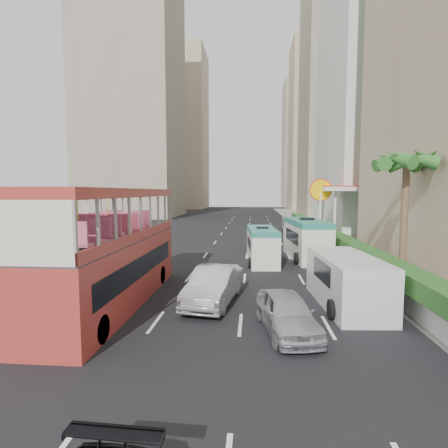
# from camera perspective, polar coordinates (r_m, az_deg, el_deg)

# --- Properties ---
(ground_plane) EXTENTS (200.00, 200.00, 0.00)m
(ground_plane) POSITION_cam_1_polar(r_m,az_deg,el_deg) (15.38, 4.48, -13.40)
(ground_plane) COLOR black
(ground_plane) RESTS_ON ground
(double_decker_bus) EXTENTS (2.50, 11.00, 5.06)m
(double_decker_bus) POSITION_cam_1_polar(r_m,az_deg,el_deg) (15.95, -17.59, -3.59)
(double_decker_bus) COLOR #AB322A
(double_decker_bus) RESTS_ON ground
(car_silver_lane_a) EXTENTS (2.41, 5.06, 1.60)m
(car_silver_lane_a) POSITION_cam_1_polar(r_m,az_deg,el_deg) (15.89, -1.69, -12.76)
(car_silver_lane_a) COLOR #BABCC1
(car_silver_lane_a) RESTS_ON ground
(car_silver_lane_b) EXTENTS (2.38, 4.34, 1.40)m
(car_silver_lane_b) POSITION_cam_1_polar(r_m,az_deg,el_deg) (13.05, 10.16, -16.95)
(car_silver_lane_b) COLOR #BABCC1
(car_silver_lane_b) RESTS_ON ground
(van_asset) EXTENTS (3.11, 5.24, 1.37)m
(van_asset) POSITION_cam_1_polar(r_m,az_deg,el_deg) (31.17, 6.82, -3.85)
(van_asset) COLOR silver
(van_asset) RESTS_ON ground
(minibus_near) EXTENTS (2.19, 5.55, 2.41)m
(minibus_near) POSITION_cam_1_polar(r_m,az_deg,el_deg) (24.41, 6.25, -3.51)
(minibus_near) COLOR silver
(minibus_near) RESTS_ON ground
(minibus_far) EXTENTS (2.76, 6.67, 2.88)m
(minibus_far) POSITION_cam_1_polar(r_m,az_deg,el_deg) (26.41, 13.29, -2.44)
(minibus_far) COLOR silver
(minibus_far) RESTS_ON ground
(panel_van_near) EXTENTS (2.57, 5.58, 2.17)m
(panel_van_near) POSITION_cam_1_polar(r_m,az_deg,el_deg) (16.14, 19.38, -8.77)
(panel_van_near) COLOR silver
(panel_van_near) RESTS_ON ground
(panel_van_far) EXTENTS (2.14, 5.02, 1.98)m
(panel_van_far) POSITION_cam_1_polar(r_m,az_deg,el_deg) (39.48, 11.15, -0.54)
(panel_van_far) COLOR silver
(panel_van_far) RESTS_ON ground
(sidewalk) EXTENTS (6.00, 120.00, 0.18)m
(sidewalk) POSITION_cam_1_polar(r_m,az_deg,el_deg) (40.87, 17.34, -1.76)
(sidewalk) COLOR #99968C
(sidewalk) RESTS_ON ground
(kerb_wall) EXTENTS (0.30, 44.00, 1.00)m
(kerb_wall) POSITION_cam_1_polar(r_m,az_deg,el_deg) (29.54, 16.73, -3.21)
(kerb_wall) COLOR silver
(kerb_wall) RESTS_ON sidewalk
(hedge) EXTENTS (1.10, 44.00, 0.70)m
(hedge) POSITION_cam_1_polar(r_m,az_deg,el_deg) (29.43, 16.77, -1.57)
(hedge) COLOR #2D6626
(hedge) RESTS_ON kerb_wall
(palm_tree) EXTENTS (0.36, 0.36, 6.40)m
(palm_tree) POSITION_cam_1_polar(r_m,az_deg,el_deg) (20.20, 27.32, 0.31)
(palm_tree) COLOR brown
(palm_tree) RESTS_ON sidewalk
(shell_station) EXTENTS (6.50, 8.00, 5.50)m
(shell_station) POSITION_cam_1_polar(r_m,az_deg,el_deg) (38.94, 19.53, 1.77)
(shell_station) COLOR silver
(shell_station) RESTS_ON ground
(tower_stripe) EXTENTS (16.00, 18.00, 58.00)m
(tower_stripe) POSITION_cam_1_polar(r_m,az_deg,el_deg) (57.12, 26.16, 29.69)
(tower_stripe) COLOR white
(tower_stripe) RESTS_ON ground
(tower_mid) EXTENTS (16.00, 16.00, 50.00)m
(tower_mid) POSITION_cam_1_polar(r_m,az_deg,el_deg) (77.42, 19.13, 20.02)
(tower_mid) COLOR #A1957F
(tower_mid) RESTS_ON ground
(tower_far_a) EXTENTS (14.00, 14.00, 44.00)m
(tower_far_a) POSITION_cam_1_polar(r_m,az_deg,el_deg) (99.53, 14.94, 14.98)
(tower_far_a) COLOR tan
(tower_far_a) RESTS_ON ground
(tower_far_b) EXTENTS (14.00, 14.00, 40.00)m
(tower_far_b) POSITION_cam_1_polar(r_m,az_deg,el_deg) (120.73, 13.03, 12.31)
(tower_far_b) COLOR #A1957F
(tower_far_b) RESTS_ON ground
(tower_left_a) EXTENTS (18.00, 18.00, 52.00)m
(tower_left_a) POSITION_cam_1_polar(r_m,az_deg,el_deg) (76.56, -14.82, 21.08)
(tower_left_a) COLOR #A1957F
(tower_left_a) RESTS_ON ground
(tower_left_b) EXTENTS (16.00, 16.00, 46.00)m
(tower_left_b) POSITION_cam_1_polar(r_m,az_deg,el_deg) (108.38, -7.36, 14.83)
(tower_left_b) COLOR tan
(tower_left_b) RESTS_ON ground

